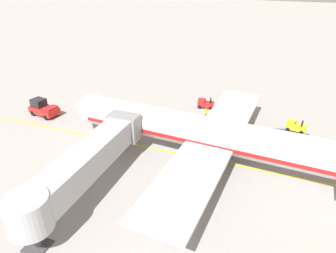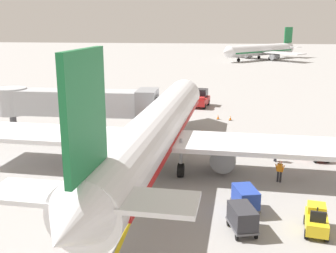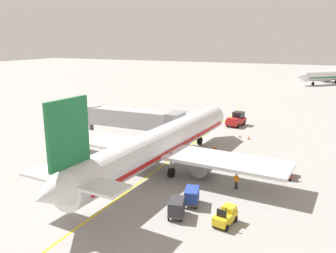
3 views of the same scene
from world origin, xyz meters
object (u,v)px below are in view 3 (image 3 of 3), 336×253
Objects in this scene: pushback_tractor at (236,120)px; ground_crew_marshaller at (204,168)px; baggage_cart_second_in_train at (177,207)px; baggage_tug_trailing at (286,170)px; safety_cone_nose_left at (249,137)px; baggage_tug_lead at (226,216)px; ground_crew_wing_walker at (236,181)px; ground_crew_loader at (250,167)px; jet_bridge at (129,118)px; parked_airliner at (161,143)px; safety_cone_nose_right at (215,147)px; baggage_cart_front at (192,195)px; safety_cone_wing_tip at (240,136)px.

ground_crew_marshaller is at bearing -83.85° from pushback_tractor.
pushback_tractor reaches higher than baggage_cart_second_in_train.
baggage_tug_trailing is 4.45× the size of safety_cone_nose_left.
baggage_tug_lead and baggage_tug_trailing have the same top height.
baggage_tug_lead is 1.58× the size of ground_crew_wing_walker.
baggage_tug_lead is 1.58× the size of ground_crew_loader.
jet_bridge is at bearing 150.11° from ground_crew_wing_walker.
ground_crew_marshaller is at bearing -0.57° from parked_airliner.
pushback_tractor is 35.65m from baggage_cart_second_in_train.
baggage_tug_trailing is (11.15, -21.71, -0.39)m from pushback_tractor.
jet_bridge reaches higher than pushback_tractor.
ground_crew_marshaller is 2.86× the size of safety_cone_nose_right.
baggage_cart_front is 1.76× the size of ground_crew_loader.
safety_cone_nose_left is at bearing 89.30° from baggage_cart_second_in_train.
safety_cone_wing_tip is at bearing 102.56° from ground_crew_wing_walker.
jet_bridge is at bearing -153.67° from safety_cone_nose_left.
parked_airliner is 10.12m from ground_crew_wing_walker.
baggage_cart_second_in_train is at bearing -97.81° from baggage_cart_front.
ground_crew_wing_walker and ground_crew_loader have the same top height.
baggage_tug_lead is 4.29m from baggage_cart_second_in_train.
baggage_tug_lead is 12.07m from ground_crew_loader.
ground_crew_marshaller reaches higher than safety_cone_nose_right.
safety_cone_nose_right is (-6.57, 7.80, -0.66)m from ground_crew_loader.
parked_airliner is 14.43m from baggage_tug_lead.
jet_bridge reaches higher than ground_crew_loader.
ground_crew_wing_walker is 2.86× the size of safety_cone_nose_left.
baggage_tug_trailing is 4.45× the size of safety_cone_nose_right.
baggage_cart_second_in_train is (-0.37, -2.71, 0.00)m from baggage_cart_front.
safety_cone_wing_tip is (-5.40, 27.28, -0.42)m from baggage_tug_lead.
pushback_tractor is (12.64, 16.25, -2.36)m from jet_bridge.
safety_cone_nose_right is at bearing 100.54° from baggage_cart_front.
baggage_cart_second_in_train is 20.63m from safety_cone_nose_right.
safety_cone_nose_left is at bearing 68.97° from parked_airliner.
ground_crew_loader is (0.37, 4.67, 0.00)m from ground_crew_wing_walker.
baggage_tug_lead is at bearing -103.72° from baggage_tug_trailing.
jet_bridge is 3.72× the size of pushback_tractor.
baggage_tug_trailing is 12.35m from safety_cone_nose_right.
baggage_cart_second_in_train is (16.32, -19.21, -2.51)m from jet_bridge.
jet_bridge is at bearing 137.28° from parked_airliner.
ground_crew_wing_walker is at bearing -81.42° from safety_cone_nose_left.
parked_airliner is 5.87m from ground_crew_marshaller.
jet_bridge is 6.68× the size of baggage_tug_trailing.
baggage_cart_second_in_train is 5.05× the size of safety_cone_nose_left.
jet_bridge is (-9.95, 9.19, 0.27)m from parked_airliner.
ground_crew_marshaller is at bearing -155.73° from baggage_tug_trailing.
baggage_cart_front reaches higher than safety_cone_nose_right.
safety_cone_nose_right is (-10.39, 6.66, -0.42)m from baggage_tug_trailing.
baggage_cart_front is 1.76× the size of ground_crew_wing_walker.
baggage_cart_second_in_train reaches higher than safety_cone_nose_left.
baggage_tug_lead is at bearing 7.45° from baggage_cart_second_in_train.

